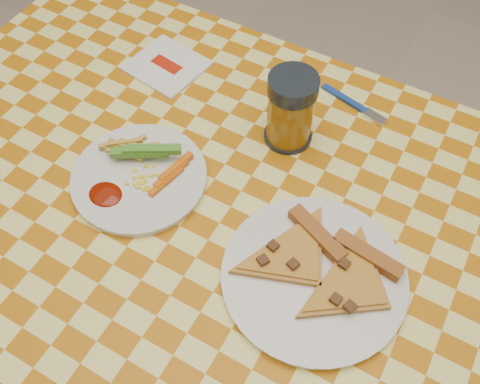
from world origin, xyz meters
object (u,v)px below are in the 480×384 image
plate_left (139,178)px  drink_glass (290,110)px  table (221,246)px  plate_right (314,277)px

plate_left → drink_glass: bearing=50.1°
plate_left → drink_glass: 0.28m
table → plate_right: (0.17, -0.02, 0.08)m
table → plate_left: (-0.16, 0.01, 0.08)m
plate_left → plate_right: same height
table → plate_right: 0.19m
plate_left → table: bearing=-2.5°
table → drink_glass: 0.26m
plate_left → plate_right: size_ratio=0.82×
plate_right → plate_left: bearing=176.1°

